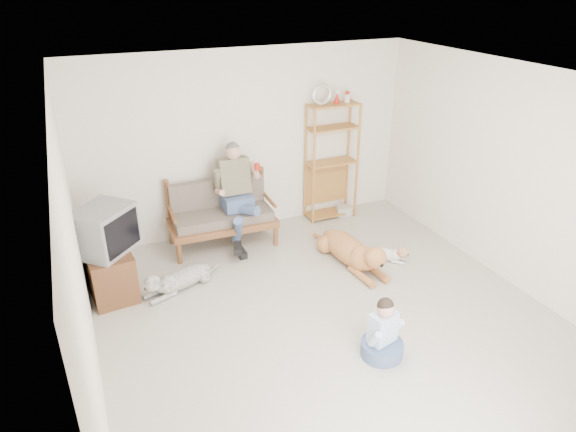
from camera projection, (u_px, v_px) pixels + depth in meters
name	position (u px, v px, depth m)	size (l,w,h in m)	color
floor	(333.00, 323.00, 5.83)	(5.50, 5.50, 0.00)	beige
ceiling	(344.00, 83.00, 4.67)	(5.50, 5.50, 0.00)	white
wall_back	(248.00, 142.00, 7.52)	(5.00, 5.00, 0.00)	silver
wall_front	(565.00, 404.00, 2.98)	(5.00, 5.00, 0.00)	silver
wall_left	(78.00, 267.00, 4.35)	(5.50, 5.50, 0.00)	silver
wall_right	(521.00, 181.00, 6.15)	(5.50, 5.50, 0.00)	silver
loveseat	(221.00, 212.00, 7.38)	(1.53, 0.76, 0.95)	brown
man	(238.00, 203.00, 7.19)	(0.57, 0.81, 1.32)	#536899
etagere	(331.00, 161.00, 8.00)	(0.82, 0.36, 2.15)	#C3823D
book_stack	(344.00, 211.00, 8.40)	(0.24, 0.18, 0.15)	beige
tv_stand	(108.00, 270.00, 6.30)	(0.59, 0.95, 0.60)	brown
crt_tv	(104.00, 230.00, 6.02)	(0.85, 0.85, 0.56)	slate
wall_outlet	(170.00, 222.00, 7.51)	(0.12, 0.02, 0.08)	white
golden_retriever	(353.00, 252.00, 6.92)	(0.49, 1.60, 0.49)	#BE7E42
shaggy_dog	(177.00, 280.00, 6.40)	(1.09, 0.54, 0.34)	white
terrier	(391.00, 254.00, 7.07)	(0.49, 0.49, 0.24)	white
child	(383.00, 335.00, 5.26)	(0.44, 0.44, 0.70)	#536899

